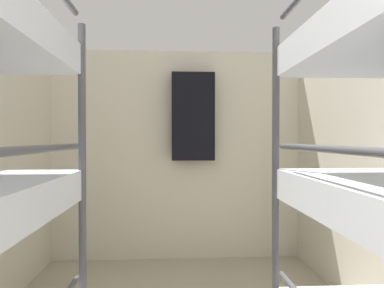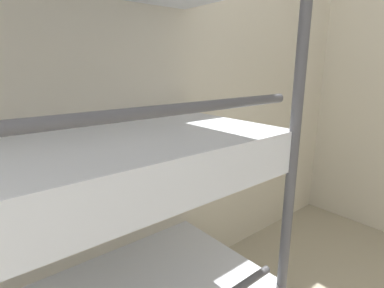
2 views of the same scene
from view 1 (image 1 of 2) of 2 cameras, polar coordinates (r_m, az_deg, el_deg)
The scene contains 2 objects.
wall_back at distance 3.67m, azimuth -2.52°, elevation -1.87°, with size 2.75×0.06×2.21m.
hanging_coat at distance 3.53m, azimuth 0.18°, elevation 4.60°, with size 0.44×0.12×0.90m.
Camera 1 is at (-0.05, 0.44, 1.28)m, focal length 32.00 mm.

